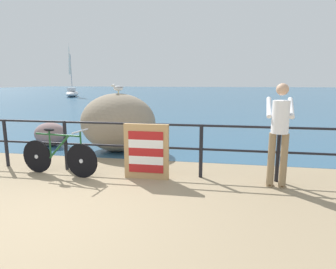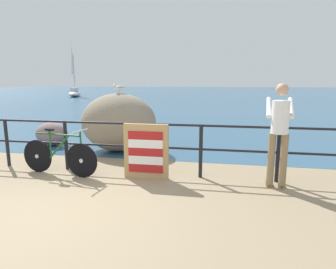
{
  "view_description": "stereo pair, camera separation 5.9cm",
  "coord_description": "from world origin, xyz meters",
  "px_view_note": "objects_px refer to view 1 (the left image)",
  "views": [
    {
      "loc": [
        2.38,
        -3.28,
        1.81
      ],
      "look_at": [
        1.37,
        2.41,
        0.74
      ],
      "focal_mm": 30.68,
      "sensor_mm": 36.0,
      "label": 1
    },
    {
      "loc": [
        2.44,
        -3.27,
        1.81
      ],
      "look_at": [
        1.37,
        2.41,
        0.74
      ],
      "focal_mm": 30.68,
      "sensor_mm": 36.0,
      "label": 2
    }
  ],
  "objects_px": {
    "person_at_railing": "(279,131)",
    "breakwater_boulder_left": "(50,134)",
    "sailboat": "(72,91)",
    "breakwater_boulder_main": "(118,123)",
    "folded_deckchair_stack": "(146,152)",
    "seagull": "(118,88)",
    "bicycle": "(59,156)"
  },
  "relations": [
    {
      "from": "seagull",
      "to": "person_at_railing",
      "type": "bearing_deg",
      "value": 108.0
    },
    {
      "from": "sailboat",
      "to": "person_at_railing",
      "type": "bearing_deg",
      "value": -166.01
    },
    {
      "from": "bicycle",
      "to": "breakwater_boulder_left",
      "type": "relative_size",
      "value": 1.81
    },
    {
      "from": "person_at_railing",
      "to": "seagull",
      "type": "height_order",
      "value": "person_at_railing"
    },
    {
      "from": "breakwater_boulder_main",
      "to": "seagull",
      "type": "relative_size",
      "value": 6.62
    },
    {
      "from": "breakwater_boulder_main",
      "to": "sailboat",
      "type": "height_order",
      "value": "sailboat"
    },
    {
      "from": "bicycle",
      "to": "seagull",
      "type": "bearing_deg",
      "value": 85.45
    },
    {
      "from": "person_at_railing",
      "to": "sailboat",
      "type": "xyz_separation_m",
      "value": [
        -18.24,
        26.79,
        -0.28
      ]
    },
    {
      "from": "breakwater_boulder_main",
      "to": "breakwater_boulder_left",
      "type": "relative_size",
      "value": 2.11
    },
    {
      "from": "folded_deckchair_stack",
      "to": "breakwater_boulder_main",
      "type": "distance_m",
      "value": 2.38
    },
    {
      "from": "folded_deckchair_stack",
      "to": "person_at_railing",
      "type": "bearing_deg",
      "value": -0.62
    },
    {
      "from": "bicycle",
      "to": "sailboat",
      "type": "xyz_separation_m",
      "value": [
        -14.19,
        26.86,
        0.32
      ]
    },
    {
      "from": "bicycle",
      "to": "breakwater_boulder_left",
      "type": "xyz_separation_m",
      "value": [
        -1.66,
        2.36,
        -0.06
      ]
    },
    {
      "from": "breakwater_boulder_left",
      "to": "sailboat",
      "type": "relative_size",
      "value": 0.15
    },
    {
      "from": "breakwater_boulder_left",
      "to": "sailboat",
      "type": "bearing_deg",
      "value": 117.09
    },
    {
      "from": "bicycle",
      "to": "folded_deckchair_stack",
      "type": "bearing_deg",
      "value": 11.13
    },
    {
      "from": "person_at_railing",
      "to": "folded_deckchair_stack",
      "type": "xyz_separation_m",
      "value": [
        -2.32,
        0.02,
        -0.47
      ]
    },
    {
      "from": "sailboat",
      "to": "folded_deckchair_stack",
      "type": "bearing_deg",
      "value": -169.52
    },
    {
      "from": "person_at_railing",
      "to": "folded_deckchair_stack",
      "type": "relative_size",
      "value": 1.71
    },
    {
      "from": "folded_deckchair_stack",
      "to": "seagull",
      "type": "xyz_separation_m",
      "value": [
        -1.25,
        2.05,
        1.13
      ]
    },
    {
      "from": "folded_deckchair_stack",
      "to": "sailboat",
      "type": "bearing_deg",
      "value": 120.75
    },
    {
      "from": "person_at_railing",
      "to": "breakwater_boulder_main",
      "type": "relative_size",
      "value": 0.9
    },
    {
      "from": "bicycle",
      "to": "sailboat",
      "type": "bearing_deg",
      "value": 125.77
    },
    {
      "from": "breakwater_boulder_left",
      "to": "bicycle",
      "type": "bearing_deg",
      "value": -54.88
    },
    {
      "from": "seagull",
      "to": "folded_deckchair_stack",
      "type": "bearing_deg",
      "value": 79.57
    },
    {
      "from": "bicycle",
      "to": "breakwater_boulder_main",
      "type": "relative_size",
      "value": 0.86
    },
    {
      "from": "person_at_railing",
      "to": "breakwater_boulder_left",
      "type": "xyz_separation_m",
      "value": [
        -5.71,
        2.29,
        -0.66
      ]
    },
    {
      "from": "breakwater_boulder_main",
      "to": "seagull",
      "type": "height_order",
      "value": "seagull"
    },
    {
      "from": "bicycle",
      "to": "person_at_railing",
      "type": "bearing_deg",
      "value": 8.94
    },
    {
      "from": "breakwater_boulder_left",
      "to": "sailboat",
      "type": "distance_m",
      "value": 27.52
    },
    {
      "from": "breakwater_boulder_left",
      "to": "sailboat",
      "type": "xyz_separation_m",
      "value": [
        -12.53,
        24.5,
        0.38
      ]
    },
    {
      "from": "breakwater_boulder_main",
      "to": "person_at_railing",
      "type": "bearing_deg",
      "value": -29.48
    }
  ]
}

